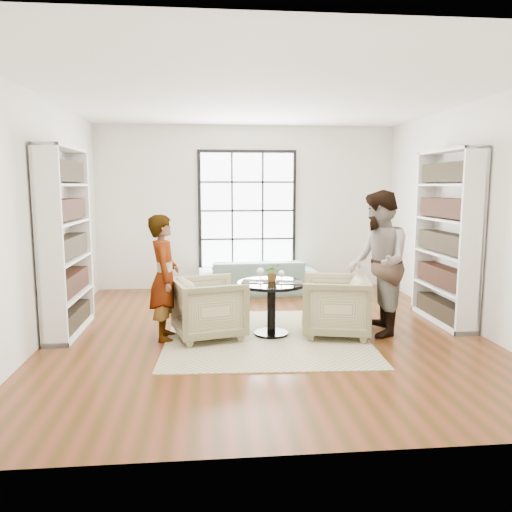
{
  "coord_description": "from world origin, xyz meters",
  "views": [
    {
      "loc": [
        -0.73,
        -6.29,
        1.91
      ],
      "look_at": [
        -0.09,
        0.4,
        0.96
      ],
      "focal_mm": 35.0,
      "sensor_mm": 36.0,
      "label": 1
    }
  ],
  "objects": [
    {
      "name": "ground",
      "position": [
        0.0,
        0.0,
        0.0
      ],
      "size": [
        6.0,
        6.0,
        0.0
      ],
      "primitive_type": "plane",
      "color": "maroon"
    },
    {
      "name": "room_shell",
      "position": [
        0.0,
        0.54,
        1.26
      ],
      "size": [
        6.0,
        6.01,
        6.0
      ],
      "color": "silver",
      "rests_on": "ground"
    },
    {
      "name": "rug",
      "position": [
        -0.01,
        -0.18,
        0.01
      ],
      "size": [
        2.62,
        2.62,
        0.01
      ],
      "primitive_type": "cube",
      "rotation": [
        0.0,
        0.0,
        -0.05
      ],
      "color": "#BAAD8B",
      "rests_on": "ground"
    },
    {
      "name": "pedestal_table",
      "position": [
        0.06,
        -0.11,
        0.51
      ],
      "size": [
        0.87,
        0.87,
        0.69
      ],
      "rotation": [
        0.0,
        0.0,
        -0.2
      ],
      "color": "black",
      "rests_on": "ground"
    },
    {
      "name": "sofa",
      "position": [
        0.13,
        2.45,
        0.3
      ],
      "size": [
        2.09,
        0.86,
        0.6
      ],
      "primitive_type": "imported",
      "rotation": [
        0.0,
        0.0,
        3.17
      ],
      "color": "slate",
      "rests_on": "ground"
    },
    {
      "name": "armchair_left",
      "position": [
        -0.73,
        -0.13,
        0.38
      ],
      "size": [
        1.02,
        1.0,
        0.76
      ],
      "primitive_type": "imported",
      "rotation": [
        0.0,
        0.0,
        1.83
      ],
      "color": "tan",
      "rests_on": "ground"
    },
    {
      "name": "armchair_right",
      "position": [
        0.88,
        -0.18,
        0.38
      ],
      "size": [
        1.01,
        0.99,
        0.77
      ],
      "primitive_type": "imported",
      "rotation": [
        0.0,
        0.0,
        -1.8
      ],
      "color": "tan",
      "rests_on": "ground"
    },
    {
      "name": "person_left",
      "position": [
        -1.28,
        -0.13,
        0.78
      ],
      "size": [
        0.4,
        0.59,
        1.56
      ],
      "primitive_type": "imported",
      "rotation": [
        0.0,
        0.0,
        1.62
      ],
      "color": "gray",
      "rests_on": "ground"
    },
    {
      "name": "person_right",
      "position": [
        1.43,
        -0.18,
        0.93
      ],
      "size": [
        0.82,
        0.99,
        1.86
      ],
      "primitive_type": "imported",
      "rotation": [
        0.0,
        0.0,
        -1.7
      ],
      "color": "gray",
      "rests_on": "ground"
    },
    {
      "name": "placemat_left",
      "position": [
        -0.14,
        -0.06,
        0.7
      ],
      "size": [
        0.39,
        0.32,
        0.01
      ],
      "primitive_type": "cube",
      "rotation": [
        0.0,
        0.0,
        -0.2
      ],
      "color": "black",
      "rests_on": "pedestal_table"
    },
    {
      "name": "placemat_right",
      "position": [
        0.28,
        -0.16,
        0.7
      ],
      "size": [
        0.39,
        0.32,
        0.01
      ],
      "primitive_type": "cube",
      "rotation": [
        0.0,
        0.0,
        -0.2
      ],
      "color": "black",
      "rests_on": "pedestal_table"
    },
    {
      "name": "cutlery_left",
      "position": [
        -0.14,
        -0.06,
        0.71
      ],
      "size": [
        0.18,
        0.24,
        0.01
      ],
      "primitive_type": null,
      "rotation": [
        0.0,
        0.0,
        -0.2
      ],
      "color": "silver",
      "rests_on": "placemat_left"
    },
    {
      "name": "cutlery_right",
      "position": [
        0.28,
        -0.16,
        0.71
      ],
      "size": [
        0.18,
        0.24,
        0.01
      ],
      "primitive_type": null,
      "rotation": [
        0.0,
        0.0,
        -0.2
      ],
      "color": "silver",
      "rests_on": "placemat_right"
    },
    {
      "name": "wine_glass_left",
      "position": [
        -0.09,
        -0.18,
        0.84
      ],
      "size": [
        0.09,
        0.09,
        0.2
      ],
      "color": "silver",
      "rests_on": "pedestal_table"
    },
    {
      "name": "wine_glass_right",
      "position": [
        0.17,
        -0.24,
        0.82
      ],
      "size": [
        0.08,
        0.08,
        0.18
      ],
      "color": "silver",
      "rests_on": "pedestal_table"
    },
    {
      "name": "flower_centerpiece",
      "position": [
        0.08,
        -0.07,
        0.81
      ],
      "size": [
        0.22,
        0.2,
        0.23
      ],
      "primitive_type": "imported",
      "rotation": [
        0.0,
        0.0,
        -0.11
      ],
      "color": "gray",
      "rests_on": "pedestal_table"
    }
  ]
}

